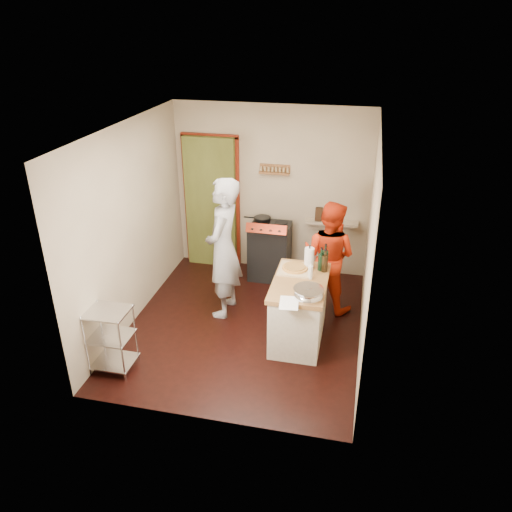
{
  "coord_description": "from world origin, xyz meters",
  "views": [
    {
      "loc": [
        1.36,
        -5.41,
        3.77
      ],
      "look_at": [
        0.15,
        0.0,
        1.04
      ],
      "focal_mm": 35.0,
      "sensor_mm": 36.0,
      "label": 1
    }
  ],
  "objects_px": {
    "wire_shelving": "(111,337)",
    "person_red": "(329,256)",
    "stove": "(270,250)",
    "person_stripe": "(223,249)",
    "island": "(299,308)"
  },
  "relations": [
    {
      "from": "wire_shelving",
      "to": "island",
      "type": "height_order",
      "value": "island"
    },
    {
      "from": "wire_shelving",
      "to": "person_red",
      "type": "bearing_deg",
      "value": 40.23
    },
    {
      "from": "person_stripe",
      "to": "island",
      "type": "bearing_deg",
      "value": 70.87
    },
    {
      "from": "wire_shelving",
      "to": "person_red",
      "type": "xyz_separation_m",
      "value": [
        2.28,
        1.93,
        0.34
      ]
    },
    {
      "from": "stove",
      "to": "wire_shelving",
      "type": "height_order",
      "value": "stove"
    },
    {
      "from": "person_stripe",
      "to": "stove",
      "type": "bearing_deg",
      "value": 162.34
    },
    {
      "from": "person_stripe",
      "to": "person_red",
      "type": "height_order",
      "value": "person_stripe"
    },
    {
      "from": "wire_shelving",
      "to": "stove",
      "type": "bearing_deg",
      "value": 63.15
    },
    {
      "from": "island",
      "to": "person_stripe",
      "type": "bearing_deg",
      "value": 159.15
    },
    {
      "from": "stove",
      "to": "island",
      "type": "xyz_separation_m",
      "value": [
        0.68,
        -1.56,
        -0.0
      ]
    },
    {
      "from": "stove",
      "to": "person_stripe",
      "type": "distance_m",
      "value": 1.32
    },
    {
      "from": "wire_shelving",
      "to": "person_stripe",
      "type": "relative_size",
      "value": 0.42
    },
    {
      "from": "person_red",
      "to": "island",
      "type": "bearing_deg",
      "value": 93.55
    },
    {
      "from": "stove",
      "to": "island",
      "type": "relative_size",
      "value": 0.8
    },
    {
      "from": "stove",
      "to": "wire_shelving",
      "type": "distance_m",
      "value": 2.94
    }
  ]
}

